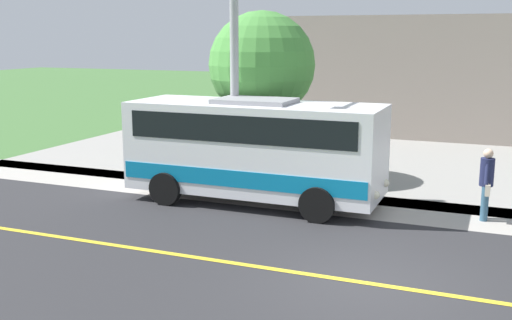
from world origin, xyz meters
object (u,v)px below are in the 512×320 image
(shuttle_bus_front, at_px, (255,146))
(pedestrian_with_bags, at_px, (486,182))
(street_light_pole, at_px, (232,58))
(tree_curbside, at_px, (262,65))
(commercial_building, at_px, (488,74))

(shuttle_bus_front, height_order, pedestrian_with_bags, shuttle_bus_front)
(street_light_pole, xyz_separation_m, tree_curbside, (-2.54, -0.13, -0.31))
(tree_curbside, xyz_separation_m, commercial_building, (-14.00, 6.28, -0.90))
(shuttle_bus_front, bearing_deg, commercial_building, 162.53)
(shuttle_bus_front, relative_size, pedestrian_with_bags, 3.88)
(shuttle_bus_front, distance_m, tree_curbside, 3.67)
(commercial_building, bearing_deg, shuttle_bus_front, -17.47)
(tree_curbside, distance_m, commercial_building, 15.37)
(street_light_pole, bearing_deg, shuttle_bus_front, 65.45)
(street_light_pole, bearing_deg, tree_curbside, -177.08)
(street_light_pole, distance_m, tree_curbside, 2.56)
(pedestrian_with_bags, bearing_deg, street_light_pole, -88.10)
(shuttle_bus_front, relative_size, commercial_building, 0.36)
(pedestrian_with_bags, height_order, street_light_pole, street_light_pole)
(shuttle_bus_front, xyz_separation_m, commercial_building, (-16.91, 5.32, 1.11))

